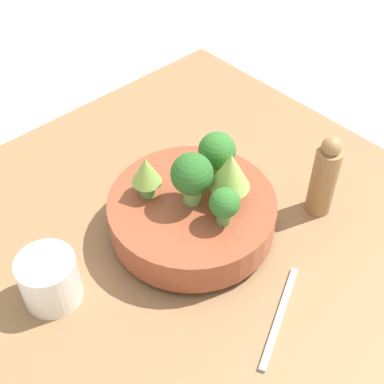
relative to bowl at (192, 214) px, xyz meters
name	(u,v)px	position (x,y,z in m)	size (l,w,h in m)	color
ground_plane	(192,232)	(0.02, 0.03, -0.09)	(6.00, 6.00, 0.00)	silver
table	(192,224)	(0.02, 0.03, -0.06)	(0.80, 0.80, 0.04)	olive
bowl	(192,214)	(0.00, 0.00, 0.00)	(0.27, 0.27, 0.07)	brown
broccoli_floret_right	(217,152)	(0.07, 0.02, 0.08)	(0.06, 0.06, 0.09)	#6BA34C
broccoli_floret_center	(192,176)	(0.00, 0.00, 0.09)	(0.07, 0.07, 0.09)	#7AB256
romanesco_piece_near	(230,172)	(0.05, -0.04, 0.09)	(0.06, 0.06, 0.09)	#7AB256
broccoli_floret_front	(224,204)	(0.01, -0.07, 0.07)	(0.05, 0.05, 0.07)	#609347
romanesco_piece_far	(146,173)	(-0.04, 0.06, 0.08)	(0.05, 0.05, 0.08)	#6BA34C
cup	(50,279)	(-0.24, 0.05, 0.00)	(0.09, 0.09, 0.08)	silver
pepper_mill	(324,177)	(0.20, -0.11, 0.03)	(0.04, 0.04, 0.16)	#997047
fork	(280,316)	(-0.02, -0.21, -0.04)	(0.17, 0.09, 0.01)	silver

